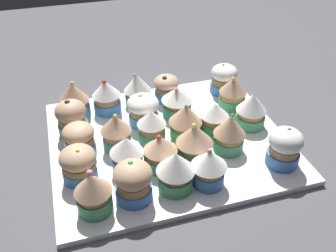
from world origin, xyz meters
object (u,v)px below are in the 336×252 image
(cupcake_15, at_px, (251,109))
(cupcake_21, at_px, (107,96))
(cupcake_23, at_px, (166,87))
(cupcake_13, at_px, (185,120))
(cupcake_3, at_px, (209,167))
(cupcake_20, at_px, (74,100))
(cupcake_9, at_px, (229,133))
(cupcake_11, at_px, (116,130))
(cupcake_17, at_px, (143,109))
(cupcake_0, at_px, (93,192))
(cupcake_4, at_px, (285,147))
(cupcake_14, at_px, (214,118))
(cupcake_6, at_px, (127,153))
(cupcake_10, at_px, (79,139))
(baking_tray, at_px, (168,141))
(cupcake_5, at_px, (79,163))
(cupcake_24, at_px, (224,78))
(cupcake_18, at_px, (177,101))
(cupcake_7, at_px, (160,152))
(cupcake_2, at_px, (176,170))
(cupcake_19, at_px, (233,92))
(cupcake_8, at_px, (194,142))
(cupcake_1, at_px, (133,181))
(cupcake_12, at_px, (152,127))
(cupcake_22, at_px, (138,89))
(cupcake_16, at_px, (72,117))

(cupcake_15, distance_m, cupcake_21, 0.30)
(cupcake_23, bearing_deg, cupcake_13, -91.00)
(cupcake_3, relative_size, cupcake_20, 0.91)
(cupcake_9, xyz_separation_m, cupcake_11, (-0.20, 0.07, -0.00))
(cupcake_17, bearing_deg, cupcake_11, -137.85)
(cupcake_0, xyz_separation_m, cupcake_4, (0.34, 0.01, -0.00))
(cupcake_9, distance_m, cupcake_14, 0.06)
(cupcake_6, distance_m, cupcake_10, 0.10)
(baking_tray, relative_size, cupcake_5, 6.66)
(cupcake_24, bearing_deg, cupcake_18, -155.27)
(cupcake_3, xyz_separation_m, cupcake_9, (0.07, 0.07, 0.00))
(cupcake_7, distance_m, cupcake_13, 0.10)
(cupcake_2, relative_size, cupcake_17, 1.10)
(cupcake_19, bearing_deg, cupcake_8, -134.91)
(baking_tray, relative_size, cupcake_21, 5.92)
(cupcake_24, bearing_deg, cupcake_3, -118.20)
(cupcake_1, distance_m, cupcake_11, 0.14)
(cupcake_12, bearing_deg, cupcake_3, -65.15)
(cupcake_9, relative_size, cupcake_13, 1.09)
(cupcake_8, xyz_separation_m, cupcake_17, (-0.06, 0.14, -0.01))
(cupcake_1, distance_m, cupcake_20, 0.28)
(baking_tray, height_order, cupcake_20, cupcake_20)
(cupcake_18, xyz_separation_m, cupcake_24, (0.13, 0.06, -0.00))
(cupcake_9, xyz_separation_m, cupcake_24, (0.08, 0.20, -0.00))
(cupcake_8, bearing_deg, cupcake_19, 45.09)
(cupcake_13, height_order, cupcake_24, cupcake_13)
(cupcake_5, bearing_deg, cupcake_6, -1.32)
(cupcake_2, xyz_separation_m, cupcake_3, (0.06, -0.01, -0.00))
(cupcake_6, bearing_deg, cupcake_9, 0.12)
(cupcake_2, xyz_separation_m, cupcake_21, (-0.07, 0.26, -0.00))
(cupcake_20, height_order, cupcake_22, cupcake_20)
(cupcake_12, bearing_deg, cupcake_13, 4.54)
(cupcake_10, height_order, cupcake_13, cupcake_13)
(cupcake_7, xyz_separation_m, cupcake_15, (0.21, 0.07, 0.01))
(cupcake_16, bearing_deg, cupcake_3, -45.53)
(cupcake_4, bearing_deg, cupcake_21, 136.55)
(cupcake_0, distance_m, cupcake_19, 0.39)
(cupcake_0, height_order, cupcake_22, cupcake_0)
(cupcake_3, distance_m, cupcake_15, 0.20)
(cupcake_3, height_order, cupcake_10, cupcake_3)
(cupcake_8, distance_m, cupcake_14, 0.09)
(cupcake_14, relative_size, cupcake_21, 0.87)
(cupcake_17, xyz_separation_m, cupcake_22, (0.01, 0.08, 0.00))
(cupcake_3, bearing_deg, cupcake_7, 135.13)
(cupcake_0, bearing_deg, baking_tray, 40.99)
(cupcake_18, relative_size, cupcake_20, 0.86)
(cupcake_2, height_order, cupcake_21, cupcake_21)
(cupcake_5, distance_m, cupcake_12, 0.16)
(cupcake_2, xyz_separation_m, cupcake_12, (-0.01, 0.13, -0.00))
(cupcake_8, bearing_deg, cupcake_15, 24.52)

